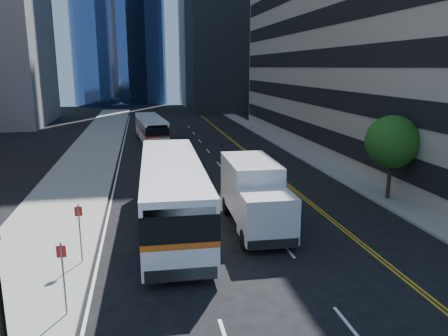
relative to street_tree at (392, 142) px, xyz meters
name	(u,v)px	position (x,y,z in m)	size (l,w,h in m)	color
ground	(291,270)	(-9.00, -8.00, -3.64)	(160.00, 160.00, 0.00)	black
sidewalk_west	(90,156)	(-19.50, 17.00, -3.57)	(5.00, 90.00, 0.15)	gray
sidewalk_east	(294,149)	(0.00, 17.00, -3.57)	(2.00, 90.00, 0.15)	gray
street_tree	(392,142)	(0.00, 0.00, 0.00)	(3.20, 3.20, 5.10)	#332114
lamp_post	(1,311)	(-18.00, -14.00, -0.92)	(0.28, 0.28, 4.56)	black
bus_front	(172,192)	(-13.39, -2.20, -1.76)	(3.21, 13.42, 3.45)	white
bus_rear	(151,129)	(-13.82, 24.20, -2.14)	(3.38, 10.87, 2.76)	white
box_truck	(255,194)	(-9.27, -2.99, -1.88)	(2.56, 7.03, 3.34)	silver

